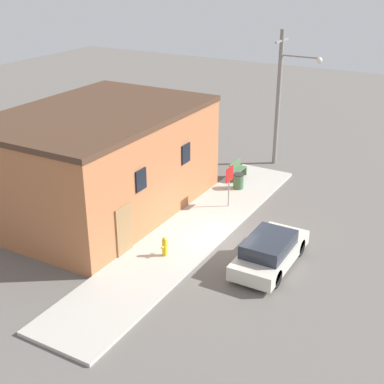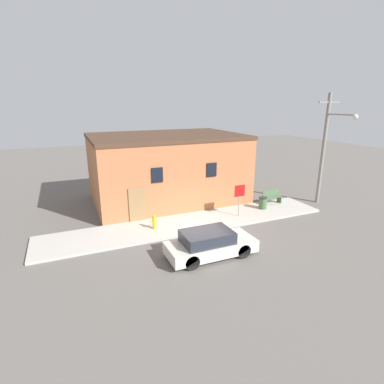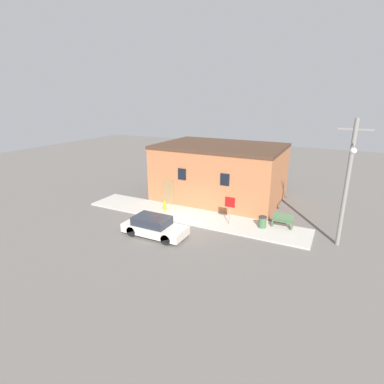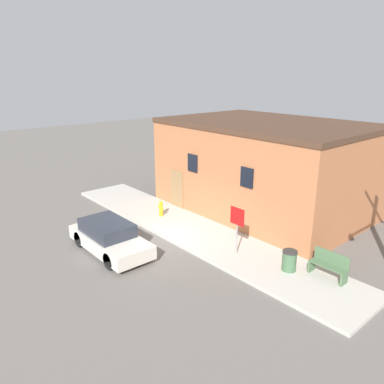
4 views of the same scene
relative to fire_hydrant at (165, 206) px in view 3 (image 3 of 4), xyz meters
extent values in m
plane|color=#66605B|center=(2.29, -1.42, -0.54)|extent=(80.00, 80.00, 0.00)
cube|color=#BCB7AD|center=(2.29, 0.08, -0.48)|extent=(17.42, 2.99, 0.14)
cube|color=#B26B42|center=(2.55, 5.15, 1.76)|extent=(10.41, 7.16, 4.60)
cube|color=#4C3323|center=(2.55, 5.15, 4.18)|extent=(10.51, 7.26, 0.24)
cube|color=black|center=(0.73, 1.54, 2.31)|extent=(0.70, 0.08, 0.90)
cube|color=black|center=(4.37, 1.54, 2.31)|extent=(0.70, 0.08, 0.90)
cube|color=#937047|center=(-0.57, 1.54, 0.56)|extent=(1.00, 0.08, 2.20)
cylinder|color=gold|center=(0.00, 0.00, -0.07)|extent=(0.20, 0.20, 0.68)
sphere|color=gold|center=(0.00, 0.00, 0.32)|extent=(0.18, 0.18, 0.18)
cylinder|color=gold|center=(-0.16, 0.00, 0.03)|extent=(0.11, 0.09, 0.09)
cylinder|color=gold|center=(0.16, 0.00, 0.03)|extent=(0.11, 0.09, 0.09)
cylinder|color=gray|center=(5.45, -0.19, 0.60)|extent=(0.06, 0.06, 2.01)
cube|color=red|center=(5.45, -0.21, 1.24)|extent=(0.72, 0.02, 0.72)
cube|color=#4C6B47|center=(8.26, 0.91, -0.18)|extent=(0.08, 0.44, 0.46)
cube|color=#4C6B47|center=(9.54, 0.91, -0.18)|extent=(0.08, 0.44, 0.46)
cube|color=#4C6B47|center=(8.90, 0.91, 0.07)|extent=(1.36, 0.44, 0.04)
cube|color=#4C6B47|center=(8.90, 1.11, 0.33)|extent=(1.36, 0.04, 0.48)
cylinder|color=#426642|center=(7.67, 0.32, -0.04)|extent=(0.53, 0.53, 0.73)
cylinder|color=#2D2D2D|center=(7.67, 0.32, 0.36)|extent=(0.56, 0.56, 0.06)
cylinder|color=gray|center=(12.39, 0.19, 3.28)|extent=(0.25, 0.25, 7.64)
cylinder|color=gray|center=(12.39, -0.88, 5.72)|extent=(0.09, 2.14, 0.09)
sphere|color=silver|center=(12.39, -1.95, 5.62)|extent=(0.32, 0.32, 0.32)
cube|color=gray|center=(12.39, 0.19, 6.48)|extent=(1.80, 0.10, 0.10)
cylinder|color=black|center=(2.95, -3.08, -0.20)|extent=(0.69, 0.20, 0.69)
cylinder|color=black|center=(2.95, -4.65, -0.20)|extent=(0.69, 0.20, 0.69)
cylinder|color=black|center=(0.32, -3.08, -0.20)|extent=(0.69, 0.20, 0.69)
cylinder|color=black|center=(0.32, -4.65, -0.20)|extent=(0.69, 0.20, 0.69)
cube|color=beige|center=(1.64, -3.86, -0.07)|extent=(4.24, 1.77, 0.57)
cube|color=#282D38|center=(1.42, -3.86, 0.48)|extent=(2.33, 1.55, 0.54)
camera|label=1|loc=(-15.70, -10.15, 10.62)|focal=50.00mm
camera|label=2|loc=(-4.28, -15.26, 6.49)|focal=28.00mm
camera|label=3|loc=(11.90, -18.77, 8.18)|focal=28.00mm
camera|label=4|loc=(14.76, -10.68, 6.73)|focal=35.00mm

